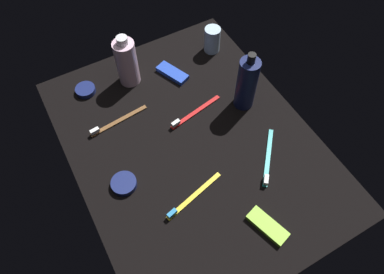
{
  "coord_description": "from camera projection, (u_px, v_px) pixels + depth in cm",
  "views": [
    {
      "loc": [
        -45.78,
        25.58,
        84.86
      ],
      "look_at": [
        0.0,
        0.0,
        3.0
      ],
      "focal_mm": 33.61,
      "sensor_mm": 36.0,
      "label": 1
    }
  ],
  "objects": [
    {
      "name": "cream_tin_right",
      "position": [
        124.0,
        184.0,
        0.92
      ],
      "size": [
        6.61,
        6.61,
        1.72
      ],
      "primitive_type": "cylinder",
      "color": "navy",
      "rests_on": "ground_plane"
    },
    {
      "name": "toothbrush_teal",
      "position": [
        268.0,
        160.0,
        0.96
      ],
      "size": [
        14.35,
        12.74,
        2.1
      ],
      "color": "teal",
      "rests_on": "ground_plane"
    },
    {
      "name": "toothbrush_brown",
      "position": [
        115.0,
        122.0,
        1.03
      ],
      "size": [
        3.08,
        18.03,
        2.1
      ],
      "color": "brown",
      "rests_on": "ground_plane"
    },
    {
      "name": "deodorant_stick",
      "position": [
        212.0,
        40.0,
        1.16
      ],
      "size": [
        5.13,
        5.13,
        8.59
      ],
      "primitive_type": "cylinder",
      "color": "silver",
      "rests_on": "ground_plane"
    },
    {
      "name": "lotion_bottle",
      "position": [
        247.0,
        84.0,
        1.0
      ],
      "size": [
        5.77,
        5.77,
        19.78
      ],
      "color": "#161E4D",
      "rests_on": "ground_plane"
    },
    {
      "name": "snack_bar_blue",
      "position": [
        172.0,
        73.0,
        1.13
      ],
      "size": [
        11.14,
        7.67,
        1.5
      ],
      "primitive_type": "cube",
      "rotation": [
        0.0,
        0.0,
        0.39
      ],
      "color": "blue",
      "rests_on": "ground_plane"
    },
    {
      "name": "snack_bar_lime",
      "position": [
        267.0,
        226.0,
        0.86
      ],
      "size": [
        11.11,
        6.84,
        1.5
      ],
      "primitive_type": "cube",
      "rotation": [
        0.0,
        0.0,
        0.29
      ],
      "color": "#8CD133",
      "rests_on": "ground_plane"
    },
    {
      "name": "ground_plane",
      "position": [
        192.0,
        144.0,
        1.0
      ],
      "size": [
        84.0,
        64.0,
        1.2
      ],
      "primitive_type": "cube",
      "color": "black"
    },
    {
      "name": "toothbrush_yellow",
      "position": [
        191.0,
        198.0,
        0.9
      ],
      "size": [
        5.55,
        17.75,
        2.1
      ],
      "color": "yellow",
      "rests_on": "ground_plane"
    },
    {
      "name": "toothbrush_red",
      "position": [
        193.0,
        113.0,
        1.04
      ],
      "size": [
        4.62,
        17.9,
        2.1
      ],
      "color": "red",
      "rests_on": "ground_plane"
    },
    {
      "name": "cream_tin_left",
      "position": [
        86.0,
        90.0,
        1.09
      ],
      "size": [
        5.97,
        5.97,
        1.66
      ],
      "primitive_type": "cylinder",
      "color": "navy",
      "rests_on": "ground_plane"
    },
    {
      "name": "bodywash_bottle",
      "position": [
        127.0,
        62.0,
        1.06
      ],
      "size": [
        6.38,
        6.38,
        17.17
      ],
      "color": "silver",
      "rests_on": "ground_plane"
    }
  ]
}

